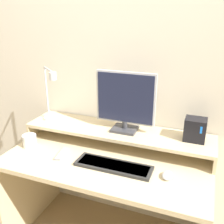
{
  "coord_description": "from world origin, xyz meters",
  "views": [
    {
      "loc": [
        0.56,
        -1.02,
        1.57
      ],
      "look_at": [
        0.02,
        0.38,
        1.0
      ],
      "focal_mm": 42.0,
      "sensor_mm": 36.0,
      "label": 1
    }
  ],
  "objects_px": {
    "keyboard": "(114,166)",
    "router_dock": "(195,129)",
    "desk_lamp": "(50,92)",
    "mug": "(30,141)",
    "remote_control": "(62,154)",
    "mouse": "(167,175)",
    "monitor": "(125,101)"
  },
  "relations": [
    {
      "from": "keyboard",
      "to": "router_dock",
      "type": "bearing_deg",
      "value": 36.1
    },
    {
      "from": "desk_lamp",
      "to": "mug",
      "type": "relative_size",
      "value": 4.27
    },
    {
      "from": "keyboard",
      "to": "remote_control",
      "type": "xyz_separation_m",
      "value": [
        -0.37,
        0.02,
        -0.0
      ]
    },
    {
      "from": "mouse",
      "to": "router_dock",
      "type": "bearing_deg",
      "value": 70.51
    },
    {
      "from": "router_dock",
      "to": "keyboard",
      "type": "relative_size",
      "value": 0.31
    },
    {
      "from": "monitor",
      "to": "mouse",
      "type": "height_order",
      "value": "monitor"
    },
    {
      "from": "keyboard",
      "to": "mouse",
      "type": "relative_size",
      "value": 5.18
    },
    {
      "from": "desk_lamp",
      "to": "router_dock",
      "type": "xyz_separation_m",
      "value": [
        1.0,
        0.08,
        -0.16
      ]
    },
    {
      "from": "mug",
      "to": "desk_lamp",
      "type": "bearing_deg",
      "value": 71.16
    },
    {
      "from": "mug",
      "to": "keyboard",
      "type": "bearing_deg",
      "value": -3.3
    },
    {
      "from": "monitor",
      "to": "router_dock",
      "type": "relative_size",
      "value": 2.78
    },
    {
      "from": "mouse",
      "to": "remote_control",
      "type": "relative_size",
      "value": 0.55
    },
    {
      "from": "router_dock",
      "to": "remote_control",
      "type": "relative_size",
      "value": 0.9
    },
    {
      "from": "desk_lamp",
      "to": "remote_control",
      "type": "xyz_separation_m",
      "value": [
        0.2,
        -0.21,
        -0.34
      ]
    },
    {
      "from": "desk_lamp",
      "to": "remote_control",
      "type": "distance_m",
      "value": 0.45
    },
    {
      "from": "mug",
      "to": "router_dock",
      "type": "bearing_deg",
      "value": 14.56
    },
    {
      "from": "desk_lamp",
      "to": "remote_control",
      "type": "relative_size",
      "value": 2.47
    },
    {
      "from": "monitor",
      "to": "remote_control",
      "type": "height_order",
      "value": "monitor"
    },
    {
      "from": "monitor",
      "to": "mug",
      "type": "relative_size",
      "value": 4.33
    },
    {
      "from": "keyboard",
      "to": "remote_control",
      "type": "bearing_deg",
      "value": 177.31
    },
    {
      "from": "keyboard",
      "to": "remote_control",
      "type": "height_order",
      "value": "keyboard"
    },
    {
      "from": "mouse",
      "to": "remote_control",
      "type": "bearing_deg",
      "value": 179.37
    },
    {
      "from": "mouse",
      "to": "mug",
      "type": "xyz_separation_m",
      "value": [
        -0.95,
        0.03,
        0.03
      ]
    },
    {
      "from": "router_dock",
      "to": "remote_control",
      "type": "height_order",
      "value": "router_dock"
    },
    {
      "from": "router_dock",
      "to": "remote_control",
      "type": "distance_m",
      "value": 0.87
    },
    {
      "from": "router_dock",
      "to": "keyboard",
      "type": "distance_m",
      "value": 0.56
    },
    {
      "from": "desk_lamp",
      "to": "mug",
      "type": "xyz_separation_m",
      "value": [
        -0.07,
        -0.19,
        -0.3
      ]
    },
    {
      "from": "desk_lamp",
      "to": "remote_control",
      "type": "bearing_deg",
      "value": -46.7
    },
    {
      "from": "desk_lamp",
      "to": "mouse",
      "type": "xyz_separation_m",
      "value": [
        0.89,
        -0.22,
        -0.33
      ]
    },
    {
      "from": "monitor",
      "to": "router_dock",
      "type": "xyz_separation_m",
      "value": [
        0.46,
        0.02,
        -0.14
      ]
    },
    {
      "from": "router_dock",
      "to": "keyboard",
      "type": "height_order",
      "value": "router_dock"
    },
    {
      "from": "monitor",
      "to": "remote_control",
      "type": "xyz_separation_m",
      "value": [
        -0.34,
        -0.28,
        -0.31
      ]
    }
  ]
}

